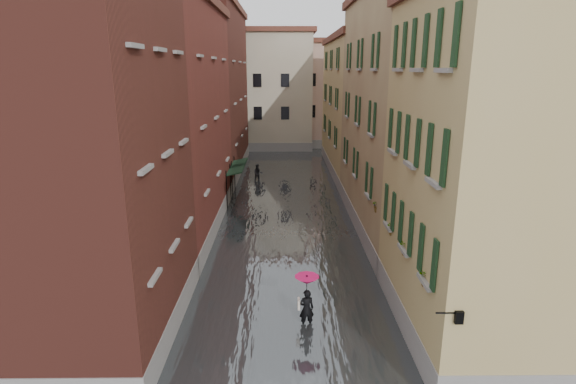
{
  "coord_description": "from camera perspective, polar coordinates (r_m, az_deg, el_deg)",
  "views": [
    {
      "loc": [
        -0.19,
        -16.34,
        9.22
      ],
      "look_at": [
        0.04,
        6.23,
        3.0
      ],
      "focal_mm": 28.0,
      "sensor_mm": 36.0,
      "label": 1
    }
  ],
  "objects": [
    {
      "name": "ground",
      "position": [
        18.77,
        0.08,
        -14.03
      ],
      "size": [
        120.0,
        120.0,
        0.0
      ],
      "primitive_type": "plane",
      "color": "slate",
      "rests_on": "ground"
    },
    {
      "name": "floodwater",
      "position": [
        30.73,
        -0.2,
        -1.86
      ],
      "size": [
        10.0,
        60.0,
        0.2
      ],
      "primitive_type": "cube",
      "color": "#464A4D",
      "rests_on": "ground"
    },
    {
      "name": "building_left_near",
      "position": [
        16.11,
        -25.65,
        4.16
      ],
      "size": [
        6.0,
        8.0,
        13.0
      ],
      "primitive_type": "cube",
      "color": "maroon",
      "rests_on": "ground"
    },
    {
      "name": "building_left_mid",
      "position": [
        26.41,
        -15.69,
        8.38
      ],
      "size": [
        6.0,
        14.0,
        12.5
      ],
      "primitive_type": "cube",
      "color": "maroon",
      "rests_on": "ground"
    },
    {
      "name": "building_left_far",
      "position": [
        40.97,
        -10.38,
        12.06
      ],
      "size": [
        6.0,
        16.0,
        14.0
      ],
      "primitive_type": "cube",
      "color": "maroon",
      "rests_on": "ground"
    },
    {
      "name": "building_right_near",
      "position": [
        16.42,
        25.43,
        1.68
      ],
      "size": [
        6.0,
        8.0,
        11.5
      ],
      "primitive_type": "cube",
      "color": "tan",
      "rests_on": "ground"
    },
    {
      "name": "building_right_mid",
      "position": [
        26.48,
        15.37,
        8.97
      ],
      "size": [
        6.0,
        14.0,
        13.0
      ],
      "primitive_type": "cube",
      "color": "tan",
      "rests_on": "ground"
    },
    {
      "name": "building_right_far",
      "position": [
        41.13,
        9.65,
        10.35
      ],
      "size": [
        6.0,
        16.0,
        11.5
      ],
      "primitive_type": "cube",
      "color": "tan",
      "rests_on": "ground"
    },
    {
      "name": "building_end_cream",
      "position": [
        54.48,
        -3.62,
        12.52
      ],
      "size": [
        12.0,
        9.0,
        13.0
      ],
      "primitive_type": "cube",
      "color": "beige",
      "rests_on": "ground"
    },
    {
      "name": "building_end_pink",
      "position": [
        56.77,
        5.81,
        12.08
      ],
      "size": [
        10.0,
        9.0,
        12.0
      ],
      "primitive_type": "cube",
      "color": "tan",
      "rests_on": "ground"
    },
    {
      "name": "awning_near",
      "position": [
        31.06,
        -6.66,
        2.75
      ],
      "size": [
        1.09,
        3.15,
        2.8
      ],
      "color": "black",
      "rests_on": "ground"
    },
    {
      "name": "awning_far",
      "position": [
        33.02,
        -6.31,
        3.51
      ],
      "size": [
        1.09,
        2.86,
        2.8
      ],
      "color": "black",
      "rests_on": "ground"
    },
    {
      "name": "wall_lantern",
      "position": [
        12.89,
        20.74,
        -14.53
      ],
      "size": [
        0.71,
        0.22,
        0.35
      ],
      "color": "black",
      "rests_on": "ground"
    },
    {
      "name": "window_planters",
      "position": [
        17.21,
        14.0,
        -4.45
      ],
      "size": [
        0.59,
        8.03,
        0.84
      ],
      "color": "maroon",
      "rests_on": "ground"
    },
    {
      "name": "pedestrian_main",
      "position": [
        16.68,
        2.37,
        -13.19
      ],
      "size": [
        0.89,
        0.89,
        2.06
      ],
      "color": "black",
      "rests_on": "ground"
    },
    {
      "name": "pedestrian_far",
      "position": [
        37.35,
        -3.84,
        2.34
      ],
      "size": [
        0.89,
        0.76,
        1.6
      ],
      "primitive_type": "imported",
      "rotation": [
        0.0,
        0.0,
        0.22
      ],
      "color": "black",
      "rests_on": "ground"
    }
  ]
}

